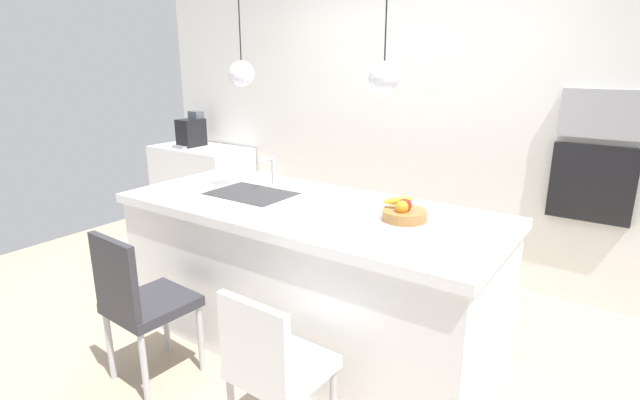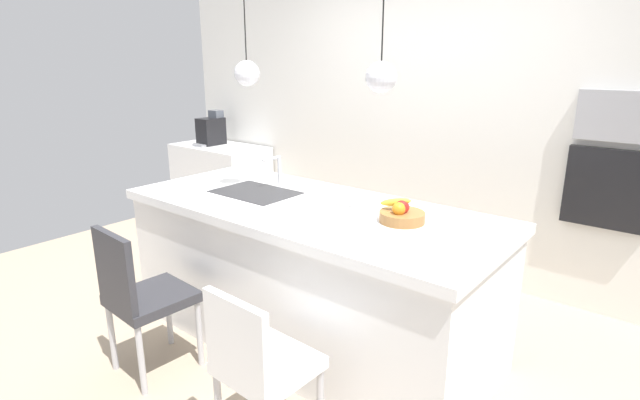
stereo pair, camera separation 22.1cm
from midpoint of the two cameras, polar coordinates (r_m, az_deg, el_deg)
The scene contains 14 objects.
floor at distance 3.48m, azimuth 0.56°, elevation -15.68°, with size 6.60×6.60×0.00m, color tan.
back_wall at distance 4.40m, azimuth 14.26°, elevation 8.69°, with size 6.00×0.10×2.60m, color silver.
kitchen_island at distance 3.25m, azimuth 0.59°, elevation -8.55°, with size 2.46×1.05×0.95m.
sink_basin at distance 3.39m, azimuth -5.65°, elevation 0.80°, with size 0.56×0.40×0.02m, color #2D2D30.
faucet at distance 3.50m, azimuth -3.27°, elevation 3.85°, with size 0.02×0.17×0.22m.
fruit_bowl at distance 2.81m, azimuth 11.66°, elevation -1.63°, with size 0.27×0.26×0.15m.
side_counter at distance 5.73m, azimuth -10.31°, elevation 1.84°, with size 1.10×0.60×0.89m, color white.
coffee_machine at distance 5.71m, azimuth -11.43°, elevation 7.92°, with size 0.20×0.35×0.38m.
microwave at distance 3.94m, azimuth 32.98°, elevation 8.14°, with size 0.54×0.08×0.34m, color #9E9EA3.
oven at distance 4.02m, azimuth 31.89°, elevation 1.11°, with size 0.56×0.08×0.56m, color black.
chair_near at distance 3.04m, azimuth -18.15°, elevation -10.31°, with size 0.44×0.47×0.93m.
chair_middle at distance 2.40m, azimuth -4.40°, elevation -18.30°, with size 0.42×0.42×0.85m.
pendant_light_left at distance 3.30m, azimuth -6.54°, elevation 14.44°, with size 0.17×0.17×0.77m.
pendant_light_right at distance 2.67m, azimuth 9.54°, elevation 13.94°, with size 0.17×0.17×0.77m.
Camera 2 is at (1.92, -2.25, 1.84)m, focal length 27.58 mm.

